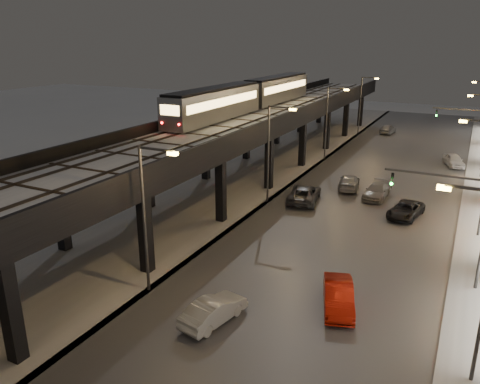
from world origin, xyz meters
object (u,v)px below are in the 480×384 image
at_px(subway_train, 250,95).
at_px(car_mid_dark, 349,182).
at_px(car_onc_red, 454,161).
at_px(car_near_white, 214,311).
at_px(car_far_white, 388,129).
at_px(car_onc_dark, 405,210).
at_px(car_onc_white, 377,191).
at_px(car_mid_silver, 304,194).
at_px(car_onc_silver, 338,297).

bearing_deg(subway_train, car_mid_dark, -20.38).
xyz_separation_m(subway_train, car_onc_red, (22.52, 9.19, -7.50)).
bearing_deg(car_near_white, car_far_white, -77.63).
xyz_separation_m(subway_train, car_mid_dark, (13.56, -5.04, -7.54)).
xyz_separation_m(car_near_white, car_onc_dark, (6.88, 20.83, -0.04)).
relative_size(car_near_white, car_mid_dark, 0.88).
bearing_deg(car_far_white, car_mid_dark, 99.15).
distance_m(subway_train, car_onc_white, 19.48).
xyz_separation_m(car_near_white, car_mid_dark, (0.58, 26.60, 0.00)).
relative_size(subway_train, car_far_white, 7.65).
bearing_deg(car_onc_white, car_mid_silver, -142.31).
relative_size(car_near_white, car_onc_white, 0.89).
relative_size(car_mid_silver, car_onc_red, 1.31).
bearing_deg(subway_train, car_far_white, 65.88).
height_order(car_near_white, car_mid_dark, same).
bearing_deg(car_onc_white, car_onc_silver, -82.04).
relative_size(car_mid_dark, car_onc_white, 1.01).
relative_size(subway_train, car_near_white, 7.88).
relative_size(car_mid_silver, car_onc_silver, 1.23).
xyz_separation_m(car_near_white, car_onc_red, (9.54, 40.83, 0.03)).
height_order(car_onc_dark, car_onc_red, car_onc_red).
height_order(car_onc_silver, car_onc_dark, car_onc_silver).
xyz_separation_m(subway_train, car_onc_dark, (19.87, -10.81, -7.58)).
bearing_deg(car_near_white, car_onc_dark, -97.03).
distance_m(car_onc_dark, car_onc_white, 5.19).
bearing_deg(car_mid_dark, subway_train, -29.95).
bearing_deg(car_onc_silver, car_near_white, -160.51).
height_order(subway_train, car_mid_dark, subway_train).
bearing_deg(car_onc_red, car_onc_dark, -117.51).
bearing_deg(car_mid_silver, car_far_white, -101.54).
bearing_deg(car_mid_dark, car_onc_red, -131.76).
height_order(car_near_white, car_mid_silver, car_mid_silver).
distance_m(car_mid_dark, car_onc_silver, 22.83).
height_order(car_mid_silver, car_onc_dark, car_mid_silver).
height_order(car_near_white, car_onc_silver, car_onc_silver).
xyz_separation_m(car_mid_dark, car_onc_red, (8.96, 14.23, 0.03)).
xyz_separation_m(subway_train, car_onc_white, (16.66, -6.72, -7.55)).
bearing_deg(car_far_white, car_onc_silver, 103.17).
bearing_deg(car_mid_silver, car_onc_silver, 105.25).
xyz_separation_m(car_far_white, car_onc_white, (4.81, -33.19, -0.05)).
distance_m(car_far_white, car_onc_silver, 54.20).
distance_m(subway_train, car_onc_dark, 23.85).
bearing_deg(car_onc_silver, subway_train, 106.02).
bearing_deg(car_mid_dark, car_far_white, -96.45).
xyz_separation_m(car_near_white, car_onc_silver, (5.59, 4.32, 0.06)).
relative_size(car_mid_dark, car_onc_red, 1.12).
relative_size(subway_train, car_mid_dark, 6.94).
bearing_deg(car_onc_white, car_near_white, -95.76).
height_order(car_onc_dark, car_onc_white, car_onc_white).
bearing_deg(car_mid_dark, car_mid_silver, 55.05).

